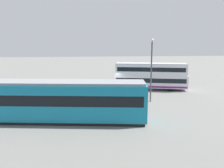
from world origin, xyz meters
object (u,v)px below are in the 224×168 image
(tram_yellow, at_px, (56,100))
(info_sign, at_px, (62,87))
(street_lamp, at_px, (151,66))
(pedestrian_near_railing, at_px, (87,96))
(double_decker_bus, at_px, (150,76))
(pedestrian_crossing, at_px, (131,102))

(tram_yellow, bearing_deg, info_sign, -87.91)
(street_lamp, bearing_deg, pedestrian_near_railing, 2.60)
(double_decker_bus, relative_size, pedestrian_crossing, 6.22)
(double_decker_bus, distance_m, info_sign, 13.37)
(pedestrian_near_railing, distance_m, info_sign, 3.40)
(pedestrian_crossing, height_order, info_sign, info_sign)
(tram_yellow, relative_size, info_sign, 6.35)
(tram_yellow, bearing_deg, double_decker_bus, -133.49)
(street_lamp, bearing_deg, tram_yellow, 28.95)
(tram_yellow, distance_m, info_sign, 6.85)
(pedestrian_near_railing, relative_size, street_lamp, 0.22)
(street_lamp, bearing_deg, double_decker_bus, -105.04)
(pedestrian_near_railing, height_order, info_sign, info_sign)
(double_decker_bus, bearing_deg, street_lamp, 74.96)
(double_decker_bus, distance_m, tram_yellow, 17.23)
(double_decker_bus, relative_size, tram_yellow, 0.67)
(pedestrian_near_railing, bearing_deg, tram_yellow, 63.23)
(pedestrian_near_railing, distance_m, pedestrian_crossing, 5.50)
(pedestrian_crossing, distance_m, info_sign, 8.82)
(info_sign, xyz_separation_m, street_lamp, (-10.23, 1.32, 2.50))
(pedestrian_crossing, relative_size, street_lamp, 0.24)
(pedestrian_crossing, bearing_deg, pedestrian_near_railing, -36.93)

